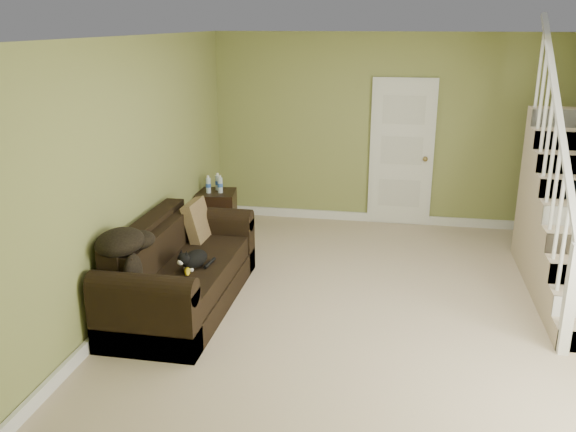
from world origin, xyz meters
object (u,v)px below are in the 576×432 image
at_px(cat, 194,260).
at_px(banana, 187,271).
at_px(side_table, 217,213).
at_px(sofa, 179,274).

distance_m(cat, banana, 0.15).
relative_size(side_table, cat, 1.70).
height_order(sofa, banana, sofa).
height_order(cat, banana, cat).
bearing_deg(sofa, side_table, 96.86).
xyz_separation_m(side_table, banana, (0.44, -2.37, 0.19)).
bearing_deg(cat, side_table, 121.25).
bearing_deg(cat, banana, -78.86).
bearing_deg(side_table, sofa, -83.14).
relative_size(sofa, banana, 10.81).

